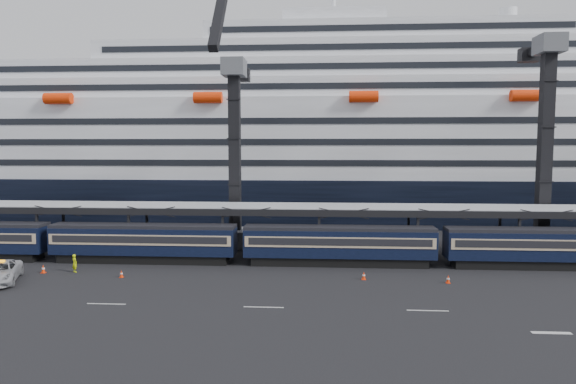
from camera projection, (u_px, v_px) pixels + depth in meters
name	position (u px, v px, depth m)	size (l,w,h in m)	color
ground	(443.00, 295.00, 41.11)	(260.00, 260.00, 0.00)	black
train	(373.00, 244.00, 51.16)	(133.05, 3.00, 4.05)	black
canopy	(413.00, 209.00, 54.55)	(130.00, 6.25, 5.53)	#9D9FA5
cruise_ship	(374.00, 143.00, 85.77)	(214.09, 28.84, 34.00)	black
crane_dark_near	(234.00, 146.00, 59.83)	(4.50, 17.75, 35.08)	#51555A
crane_dark_mid	(547.00, 133.00, 56.40)	(4.50, 18.24, 39.64)	#51555A
worker	(75.00, 263.00, 48.56)	(0.63, 0.41, 1.72)	#CCE30B
traffic_cone_b	(43.00, 269.00, 48.30)	(0.40, 0.40, 0.81)	#FF3308
traffic_cone_c	(121.00, 274.00, 46.65)	(0.35, 0.35, 0.70)	#FF3308
traffic_cone_d	(364.00, 275.00, 45.93)	(0.37, 0.37, 0.74)	#FF3308
traffic_cone_e	(448.00, 279.00, 44.72)	(0.37, 0.37, 0.74)	#FF3308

